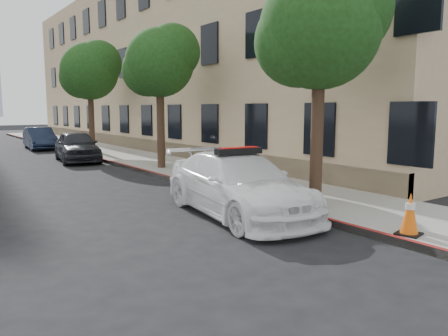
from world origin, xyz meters
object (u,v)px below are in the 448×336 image
parked_car_mid (77,146)px  parked_car_far (40,138)px  traffic_cone (410,214)px  fire_hydrant (234,174)px  police_car (238,184)px

parked_car_mid → parked_car_far: (0.03, 7.32, -0.06)m
traffic_cone → parked_car_far: bearing=92.8°
traffic_cone → fire_hydrant: bearing=90.0°
police_car → parked_car_mid: police_car is taller
parked_car_far → traffic_cone: 23.16m
police_car → fire_hydrant: police_car is taller
fire_hydrant → parked_car_mid: bearing=101.0°
parked_car_far → fire_hydrant: (1.15, -17.79, -0.05)m
fire_hydrant → traffic_cone: (0.00, -5.34, -0.07)m
fire_hydrant → traffic_cone: 5.34m
police_car → traffic_cone: size_ratio=6.53×
police_car → fire_hydrant: size_ratio=5.46×
parked_car_mid → traffic_cone: bearing=-77.8°
parked_car_far → parked_car_mid: bearing=-87.1°
parked_car_far → traffic_cone: size_ratio=5.07×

